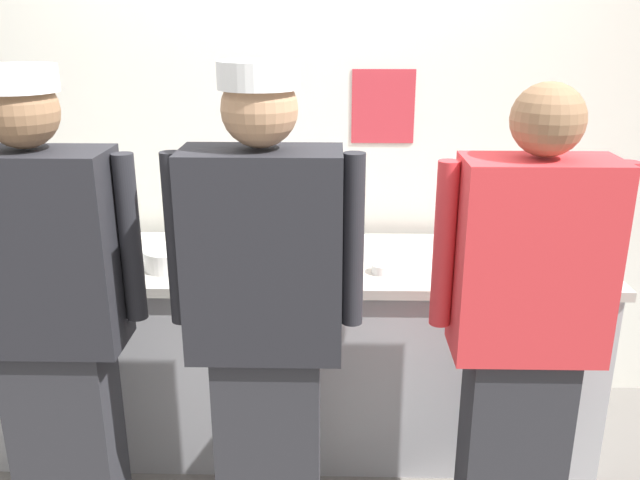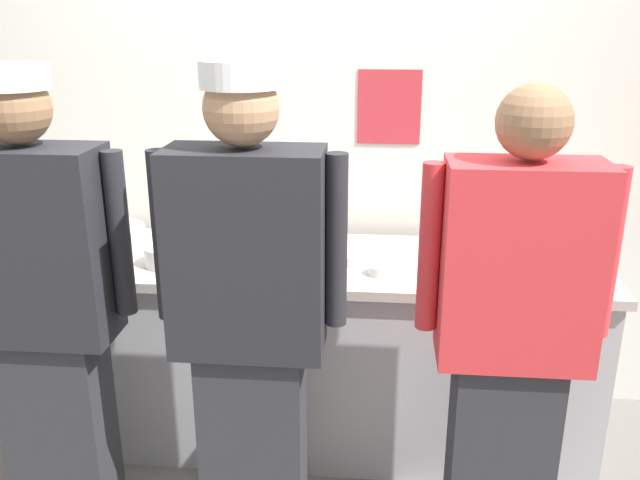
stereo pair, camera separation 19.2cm
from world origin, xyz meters
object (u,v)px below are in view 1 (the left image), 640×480
Objects in this scene: ramekin_orange_sauce at (538,250)px; ramekin_yellow_sauce at (462,255)px; mixing_bowl_steel at (102,244)px; squeeze_bottle_primary at (194,235)px; chef_center at (266,321)px; plate_stack_front at (169,258)px; chef_far_right at (525,330)px; chef_near_left at (51,316)px; deli_cup at (486,242)px; sheet_tray at (261,256)px; ramekin_red_sauce at (383,268)px; ramekin_green_sauce at (354,259)px.

ramekin_yellow_sauce is at bearing -166.65° from ramekin_orange_sauce.
mixing_bowl_steel is 0.41m from squeeze_bottle_primary.
plate_stack_front is at bearing 126.63° from chef_center.
chef_far_right reaches higher than ramekin_orange_sauce.
ramekin_yellow_sauce is at bearing -3.66° from squeeze_bottle_primary.
mixing_bowl_steel reaches higher than ramekin_yellow_sauce.
ramekin_orange_sauce is (1.91, 0.04, -0.03)m from mixing_bowl_steel.
chef_near_left is 5.15× the size of mixing_bowl_steel.
ramekin_orange_sauce is (1.84, 0.78, -0.03)m from chef_near_left.
squeeze_bottle_primary is 1.51m from ramekin_orange_sauce.
ramekin_orange_sauce is 0.23m from deli_cup.
chef_center is 3.68× the size of sheet_tray.
chef_far_right is (0.85, 0.04, -0.04)m from chef_center.
chef_near_left is 1.03× the size of chef_far_right.
chef_center is at bearing -53.37° from plate_stack_front.
deli_cup reaches higher than ramekin_yellow_sauce.
chef_far_right is 18.45× the size of ramekin_yellow_sauce.
chef_center is at bearing -125.74° from ramekin_red_sauce.
chef_center is at bearing -177.37° from chef_far_right.
mixing_bowl_steel is 4.21× the size of ramekin_green_sauce.
chef_near_left is at bearing -157.03° from ramekin_orange_sauce.
ramekin_red_sauce is (0.82, -0.22, -0.06)m from squeeze_bottle_primary.
sheet_tray is at bearing -174.07° from deli_cup.
chef_center is 8.40× the size of plate_stack_front.
sheet_tray is at bearing 97.21° from chef_center.
ramekin_red_sauce reaches higher than sheet_tray.
sheet_tray is at bearing -176.82° from ramekin_orange_sauce.
chef_near_left is 8.33× the size of plate_stack_front.
chef_near_left is 1.21m from ramekin_green_sauce.
plate_stack_front reaches higher than ramekin_orange_sauce.
ramekin_red_sauce is (1.22, -0.19, -0.03)m from mixing_bowl_steel.
squeeze_bottle_primary is at bearing 164.86° from ramekin_red_sauce.
sheet_tray is (-0.09, 0.75, -0.05)m from chef_center.
squeeze_bottle_primary reaches higher than deli_cup.
squeeze_bottle_primary is at bearing -179.70° from ramekin_orange_sauce.
mixing_bowl_steel reaches higher than ramekin_orange_sauce.
plate_stack_front is 0.39m from sheet_tray.
ramekin_red_sauce is (0.42, 0.59, -0.04)m from chef_center.
ramekin_green_sauce is (1.10, -0.09, -0.03)m from mixing_bowl_steel.
deli_cup is (0.99, 0.10, 0.03)m from sheet_tray.
chef_near_left is at bearing -153.20° from deli_cup.
ramekin_green_sauce is at bearing -173.86° from ramekin_yellow_sauce.
ramekin_red_sauce is at bearing -8.81° from mixing_bowl_steel.
squeeze_bottle_primary is (0.32, 0.77, 0.03)m from chef_near_left.
plate_stack_front is 1.17× the size of squeeze_bottle_primary.
squeeze_bottle_primary reaches higher than sheet_tray.
chef_center is at bearing -63.98° from squeeze_bottle_primary.
chef_near_left is at bearing -154.95° from ramekin_yellow_sauce.
squeeze_bottle_primary reaches higher than ramekin_green_sauce.
ramekin_red_sauce is (0.52, -0.16, 0.01)m from sheet_tray.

